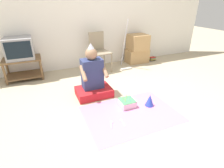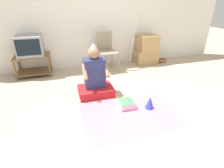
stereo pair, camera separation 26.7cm
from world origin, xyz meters
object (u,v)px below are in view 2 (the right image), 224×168
Objects in this scene: book_pile at (162,60)px; dust_mop at (133,56)px; tv at (30,46)px; birthday_cake at (126,104)px; folding_chair at (106,49)px; party_hat_blue at (150,102)px; cardboard_box_stack at (147,50)px; person_seated at (95,78)px.

dust_mop is at bearing -165.54° from book_pile.
tv is 2.26× the size of birthday_cake.
folding_chair reaches higher than party_hat_blue.
birthday_cake is at bearing -115.92° from dust_mop.
folding_chair is 1.62m from book_pile.
dust_mop is 1.70m from party_hat_blue.
party_hat_blue is (-1.36, -1.88, 0.06)m from book_pile.
cardboard_box_stack is (2.71, -0.00, -0.29)m from tv.
party_hat_blue is at bearing -21.04° from birthday_cake.
party_hat_blue is (0.70, -0.68, -0.20)m from person_seated.
cardboard_box_stack reaches higher than birthday_cake.
person_seated is (-1.61, -1.24, -0.06)m from cardboard_box_stack.
tv is 0.56× the size of person_seated.
folding_chair is 1.75m from birthday_cake.
folding_chair is at bearing 85.31° from birthday_cake.
person_seated is at bearing -139.19° from dust_mop.
dust_mop is at bearing 76.23° from party_hat_blue.
birthday_cake is (-0.14, -1.69, -0.44)m from folding_chair.
person_seated is at bearing -48.46° from tv.
book_pile is 2.44m from birthday_cake.
folding_chair is 1.87m from party_hat_blue.
folding_chair is 1.11m from cardboard_box_stack.
book_pile is at bearing -5.26° from cardboard_box_stack.
folding_chair reaches higher than tv.
dust_mop is 5.96× the size of party_hat_blue.
tv is 2.25m from dust_mop.
person_seated is at bearing -149.82° from book_pile.
tv reaches higher than party_hat_blue.
tv is 2.59× the size of book_pile.
tv is 0.45× the size of dust_mop.
book_pile is at bearing 2.36° from folding_chair.
dust_mop is 5.78× the size of book_pile.
cardboard_box_stack is at bearing -0.10° from tv.
book_pile is (0.46, -0.04, -0.32)m from cardboard_box_stack.
cardboard_box_stack is 0.80× the size of person_seated.
birthday_cake is 1.18× the size of party_hat_blue.
book_pile is 1.03× the size of party_hat_blue.
cardboard_box_stack reaches higher than party_hat_blue.
party_hat_blue is at bearing -46.90° from tv.
tv is 2.40m from birthday_cake.
dust_mop is at bearing 64.08° from birthday_cake.
tv is 1.70m from person_seated.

